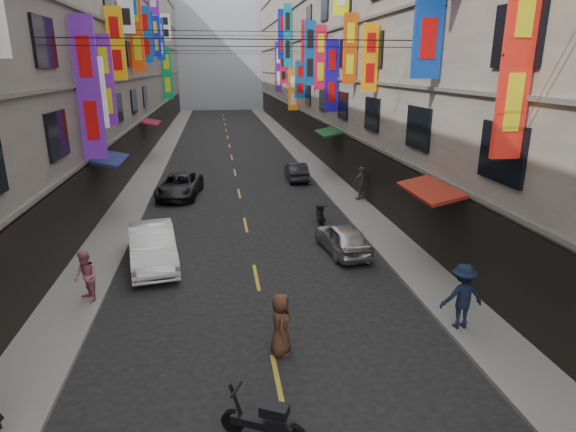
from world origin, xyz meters
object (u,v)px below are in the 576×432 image
object	(u,v)px
scooter_far_right	(320,215)
car_right_mid	(343,238)
scooter_crossing	(264,421)
car_left_mid	(152,246)
pedestrian_rfar	(361,183)
car_left_far	(180,186)
car_right_far	(296,171)
pedestrian_lfar	(86,277)
pedestrian_rnear	(462,296)
pedestrian_crossing	(281,324)

from	to	relation	value
scooter_far_right	car_right_mid	bearing A→B (deg)	97.37
scooter_crossing	car_right_mid	world-z (taller)	car_right_mid
car_left_mid	pedestrian_rfar	bearing A→B (deg)	26.26
car_left_far	pedestrian_rfar	bearing A→B (deg)	-6.96
car_right_far	pedestrian_rfar	size ratio (longest dim) A/B	1.92
car_right_far	pedestrian_lfar	size ratio (longest dim) A/B	2.14
car_left_mid	car_right_far	bearing A→B (deg)	50.32
pedestrian_lfar	pedestrian_rfar	world-z (taller)	pedestrian_rfar
pedestrian_rfar	pedestrian_lfar	bearing A→B (deg)	20.77
car_right_far	car_left_far	bearing A→B (deg)	24.99
pedestrian_lfar	pedestrian_rnear	bearing A→B (deg)	37.89
car_left_far	scooter_far_right	bearing A→B (deg)	-34.08
car_right_far	pedestrian_crossing	bearing A→B (deg)	81.07
car_left_mid	pedestrian_crossing	world-z (taller)	pedestrian_crossing
car_left_mid	pedestrian_lfar	size ratio (longest dim) A/B	2.78
scooter_crossing	pedestrian_lfar	world-z (taller)	pedestrian_lfar
car_right_far	pedestrian_rnear	bearing A→B (deg)	95.96
pedestrian_lfar	pedestrian_rfar	distance (m)	15.91
car_right_far	pedestrian_lfar	xyz separation A→B (m)	(-9.33, -16.23, 0.36)
scooter_crossing	pedestrian_crossing	size ratio (longest dim) A/B	0.98
scooter_crossing	pedestrian_rnear	xyz separation A→B (m)	(5.90, 3.37, 0.63)
pedestrian_rnear	pedestrian_rfar	distance (m)	13.69
car_left_far	car_right_far	world-z (taller)	car_left_far
pedestrian_rnear	car_right_far	bearing A→B (deg)	-86.21
car_left_far	pedestrian_rnear	size ratio (longest dim) A/B	2.44
car_right_far	scooter_far_right	bearing A→B (deg)	89.23
car_left_mid	car_left_far	world-z (taller)	car_left_mid
car_left_mid	car_left_far	size ratio (longest dim) A/B	0.99
car_left_mid	car_right_far	xyz separation A→B (m)	(7.68, 13.27, -0.18)
pedestrian_rfar	car_right_far	bearing A→B (deg)	-85.52
car_right_mid	pedestrian_rnear	size ratio (longest dim) A/B	1.89
scooter_far_right	car_right_mid	distance (m)	3.71
scooter_crossing	car_right_mid	xyz separation A→B (m)	(4.15, 9.72, 0.17)
car_right_mid	car_right_far	xyz separation A→B (m)	(0.28, 13.07, -0.03)
scooter_far_right	pedestrian_rnear	distance (m)	10.25
scooter_crossing	pedestrian_rfar	bearing A→B (deg)	4.14
pedestrian_rnear	pedestrian_crossing	bearing A→B (deg)	3.74
car_left_far	pedestrian_crossing	distance (m)	17.04
car_left_far	car_right_far	bearing A→B (deg)	31.07
car_left_far	pedestrian_crossing	size ratio (longest dim) A/B	2.75
car_left_far	pedestrian_rfar	size ratio (longest dim) A/B	2.51
pedestrian_lfar	pedestrian_rnear	distance (m)	11.26
car_right_mid	pedestrian_rnear	xyz separation A→B (m)	(1.75, -6.35, 0.46)
car_right_far	pedestrian_crossing	distance (m)	20.16
scooter_crossing	car_left_mid	bearing A→B (deg)	45.63
pedestrian_rnear	pedestrian_crossing	size ratio (longest dim) A/B	1.12
scooter_crossing	scooter_far_right	distance (m)	14.02
car_right_mid	pedestrian_crossing	xyz separation A→B (m)	(-3.42, -6.74, 0.23)
car_left_far	pedestrian_rnear	world-z (taller)	pedestrian_rnear
car_left_mid	car_left_far	bearing A→B (deg)	78.41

